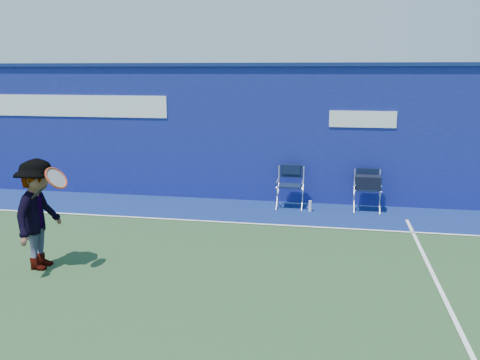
% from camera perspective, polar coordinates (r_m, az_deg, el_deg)
% --- Properties ---
extents(ground, '(80.00, 80.00, 0.00)m').
position_cam_1_polar(ground, '(7.40, -14.61, -11.42)').
color(ground, '#274525').
rests_on(ground, ground).
extents(stadium_wall, '(24.00, 0.50, 3.08)m').
position_cam_1_polar(stadium_wall, '(11.78, -4.39, 5.52)').
color(stadium_wall, navy).
rests_on(stadium_wall, ground).
extents(out_of_bounds_strip, '(24.00, 1.80, 0.01)m').
position_cam_1_polar(out_of_bounds_strip, '(11.03, -5.69, -3.16)').
color(out_of_bounds_strip, navy).
rests_on(out_of_bounds_strip, ground).
extents(court_lines, '(24.00, 12.00, 0.01)m').
position_cam_1_polar(court_lines, '(7.90, -12.77, -9.69)').
color(court_lines, white).
rests_on(court_lines, out_of_bounds_strip).
extents(directors_chair_left, '(0.54, 0.50, 0.91)m').
position_cam_1_polar(directors_chair_left, '(11.02, 5.64, -1.58)').
color(directors_chair_left, silver).
rests_on(directors_chair_left, ground).
extents(directors_chair_right, '(0.52, 0.47, 0.88)m').
position_cam_1_polar(directors_chair_right, '(11.02, 14.08, -1.54)').
color(directors_chair_right, silver).
rests_on(directors_chair_right, ground).
extents(water_bottle, '(0.07, 0.07, 0.24)m').
position_cam_1_polar(water_bottle, '(10.79, 7.89, -2.93)').
color(water_bottle, silver).
rests_on(water_bottle, ground).
extents(tennis_player, '(0.88, 1.10, 1.66)m').
position_cam_1_polar(tennis_player, '(8.10, -21.65, -3.59)').
color(tennis_player, '#EA4738').
rests_on(tennis_player, ground).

